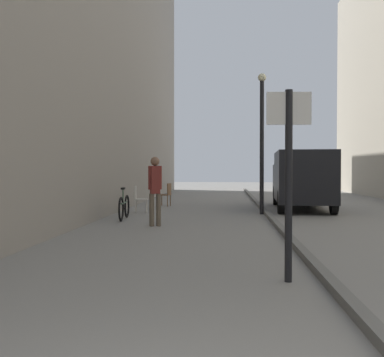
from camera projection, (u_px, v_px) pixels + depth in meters
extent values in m
plane|color=gray|center=(219.00, 220.00, 13.97)|extent=(80.00, 80.00, 0.00)
cube|color=#615F5B|center=(271.00, 218.00, 13.85)|extent=(0.16, 40.00, 0.12)
cylinder|color=brown|center=(152.00, 210.00, 12.31)|extent=(0.13, 0.13, 0.87)
cylinder|color=brown|center=(158.00, 210.00, 12.37)|extent=(0.13, 0.13, 0.87)
cube|color=maroon|center=(155.00, 180.00, 12.32)|extent=(0.30, 0.28, 0.74)
cylinder|color=maroon|center=(150.00, 178.00, 12.28)|extent=(0.10, 0.10, 0.63)
cylinder|color=maroon|center=(160.00, 178.00, 12.36)|extent=(0.10, 0.10, 0.63)
sphere|color=brown|center=(155.00, 161.00, 12.31)|extent=(0.24, 0.24, 0.24)
cube|color=black|center=(303.00, 177.00, 16.93)|extent=(2.21, 4.12, 1.83)
cube|color=black|center=(297.00, 181.00, 19.69)|extent=(2.05, 1.68, 1.37)
cube|color=black|center=(296.00, 174.00, 20.22)|extent=(1.65, 0.14, 0.60)
cylinder|color=black|center=(276.00, 196.00, 19.67)|extent=(0.27, 0.81, 0.80)
cylinder|color=black|center=(318.00, 196.00, 19.43)|extent=(0.27, 0.81, 0.80)
cylinder|color=black|center=(281.00, 202.00, 15.78)|extent=(0.27, 0.81, 0.80)
cylinder|color=black|center=(334.00, 203.00, 15.54)|extent=(0.27, 0.81, 0.80)
cylinder|color=black|center=(289.00, 186.00, 6.23)|extent=(0.10, 0.10, 2.60)
cube|color=white|center=(289.00, 108.00, 6.21)|extent=(0.60, 0.06, 0.44)
cylinder|color=black|center=(262.00, 148.00, 15.59)|extent=(0.14, 0.14, 4.50)
sphere|color=beige|center=(262.00, 77.00, 15.54)|extent=(0.28, 0.28, 0.28)
torus|color=black|center=(127.00, 206.00, 14.48)|extent=(0.10, 0.72, 0.72)
torus|color=black|center=(121.00, 209.00, 13.43)|extent=(0.10, 0.72, 0.72)
cylinder|color=#335138|center=(124.00, 203.00, 13.95)|extent=(0.10, 0.95, 0.05)
cylinder|color=#335138|center=(123.00, 196.00, 13.76)|extent=(0.04, 0.04, 0.40)
cube|color=black|center=(123.00, 188.00, 13.76)|extent=(0.11, 0.25, 0.06)
cylinder|color=#B7B2A8|center=(147.00, 206.00, 16.27)|extent=(0.04, 0.04, 0.45)
cylinder|color=#B7B2A8|center=(146.00, 207.00, 15.90)|extent=(0.04, 0.04, 0.45)
cylinder|color=#B7B2A8|center=(136.00, 206.00, 16.26)|extent=(0.04, 0.04, 0.45)
cylinder|color=#B7B2A8|center=(135.00, 207.00, 15.88)|extent=(0.04, 0.04, 0.45)
cube|color=#B7B2A8|center=(141.00, 199.00, 16.07)|extent=(0.49, 0.49, 0.04)
cube|color=#B7B2A8|center=(135.00, 192.00, 16.06)|extent=(0.09, 0.44, 0.45)
cylinder|color=brown|center=(159.00, 201.00, 18.88)|extent=(0.04, 0.04, 0.45)
cylinder|color=brown|center=(162.00, 200.00, 19.24)|extent=(0.04, 0.04, 0.45)
cylinder|color=brown|center=(167.00, 201.00, 18.78)|extent=(0.04, 0.04, 0.45)
cylinder|color=brown|center=(170.00, 200.00, 19.14)|extent=(0.04, 0.04, 0.45)
cube|color=brown|center=(165.00, 195.00, 19.00)|extent=(0.52, 0.52, 0.04)
cube|color=brown|center=(169.00, 189.00, 18.95)|extent=(0.12, 0.44, 0.45)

